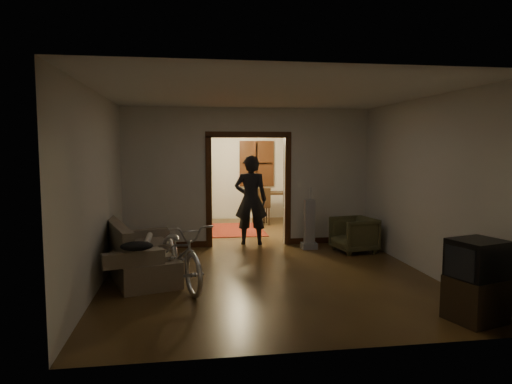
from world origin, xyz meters
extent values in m
cube|color=#382511|center=(0.00, 0.00, 0.00)|extent=(5.00, 8.50, 0.01)
cube|color=white|center=(0.00, 0.00, 2.80)|extent=(5.00, 8.50, 0.01)
cube|color=beige|center=(0.00, 4.25, 1.40)|extent=(5.00, 0.02, 2.80)
cube|color=beige|center=(-2.50, 0.00, 1.40)|extent=(0.02, 8.50, 2.80)
cube|color=beige|center=(2.50, 0.00, 1.40)|extent=(0.02, 8.50, 2.80)
cube|color=beige|center=(0.00, 0.75, 1.40)|extent=(5.00, 0.14, 2.80)
cube|color=#381C0C|center=(0.00, 0.75, 1.10)|extent=(1.74, 0.20, 2.32)
cube|color=black|center=(0.70, 4.21, 1.55)|extent=(0.98, 0.06, 1.28)
sphere|color=#FFE0A5|center=(0.00, 2.50, 2.35)|extent=(0.24, 0.24, 0.24)
cube|color=silver|center=(1.05, 0.68, 1.25)|extent=(0.08, 0.01, 0.12)
cube|color=brown|center=(-1.97, -1.31, 0.43)|extent=(1.35, 2.01, 0.85)
cylinder|color=beige|center=(-1.87, -1.01, 0.53)|extent=(0.09, 0.74, 0.09)
ellipsoid|color=black|center=(-1.92, -2.22, 0.68)|extent=(0.44, 0.33, 0.13)
imported|color=silver|center=(-1.34, -1.85, 0.48)|extent=(1.16, 1.92, 0.95)
imported|color=#464427|center=(1.92, -0.18, 0.34)|extent=(0.86, 0.84, 0.67)
cube|color=black|center=(2.06, -3.75, 0.26)|extent=(0.69, 0.66, 0.52)
cube|color=black|center=(2.06, -3.75, 0.72)|extent=(0.67, 0.63, 0.48)
cube|color=gray|center=(1.15, 0.20, 0.49)|extent=(0.34, 0.30, 0.98)
imported|color=black|center=(0.06, 0.81, 0.92)|extent=(0.73, 0.54, 1.85)
cube|color=maroon|center=(-0.14, 2.47, 0.01)|extent=(1.44, 1.88, 0.01)
cube|color=#25341F|center=(-1.32, 4.02, 0.87)|extent=(0.93, 0.61, 1.73)
sphere|color=#1E5972|center=(-1.32, 4.02, 1.94)|extent=(0.28, 0.28, 0.28)
cube|color=black|center=(1.25, 3.58, 0.39)|extent=(1.16, 0.80, 0.79)
cube|color=black|center=(0.65, 3.18, 0.48)|extent=(0.55, 0.55, 0.96)
camera|label=1|loc=(-1.23, -8.44, 2.02)|focal=32.00mm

